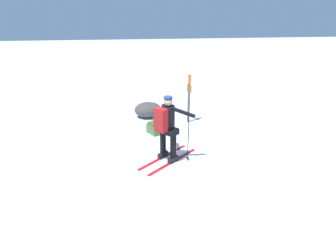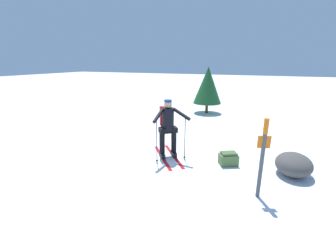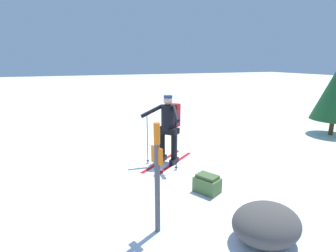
# 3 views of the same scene
# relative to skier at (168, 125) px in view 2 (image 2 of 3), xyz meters

# --- Properties ---
(ground_plane) EXTENTS (80.00, 80.00, 0.00)m
(ground_plane) POSITION_rel_skier_xyz_m (0.37, 0.54, -0.94)
(ground_plane) COLOR white
(skier) EXTENTS (1.62, 1.41, 1.64)m
(skier) POSITION_rel_skier_xyz_m (0.00, 0.00, 0.00)
(skier) COLOR red
(skier) RESTS_ON ground_plane
(dropped_backpack) EXTENTS (0.50, 0.56, 0.35)m
(dropped_backpack) POSITION_rel_skier_xyz_m (0.12, -1.68, -0.78)
(dropped_backpack) COLOR #4C6B38
(dropped_backpack) RESTS_ON ground_plane
(trail_marker) EXTENTS (0.10, 0.24, 1.62)m
(trail_marker) POSITION_rel_skier_xyz_m (-1.13, -2.44, 0.02)
(trail_marker) COLOR #4C4C51
(trail_marker) RESTS_ON ground_plane
(rock_boulder) EXTENTS (0.96, 0.82, 0.53)m
(rock_boulder) POSITION_rel_skier_xyz_m (0.17, -3.19, -0.68)
(rock_boulder) COLOR #474442
(rock_boulder) RESTS_ON ground_plane
(pine_tree) EXTENTS (1.43, 1.43, 2.38)m
(pine_tree) POSITION_rel_skier_xyz_m (5.95, 0.27, 0.51)
(pine_tree) COLOR #4C331E
(pine_tree) RESTS_ON ground_plane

